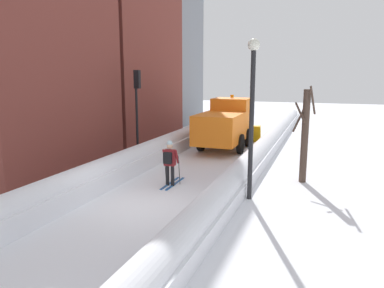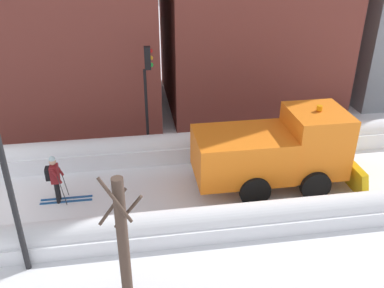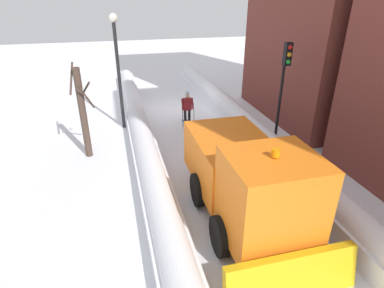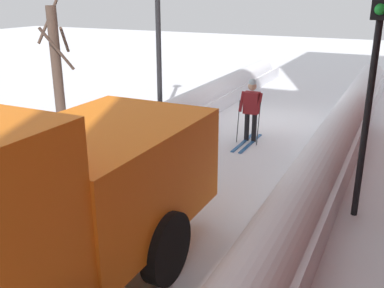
{
  "view_description": "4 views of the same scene",
  "coord_description": "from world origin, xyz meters",
  "px_view_note": "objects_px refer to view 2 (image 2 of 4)",
  "views": [
    {
      "loc": [
        5.51,
        -10.28,
        4.29
      ],
      "look_at": [
        -0.39,
        5.74,
        1.04
      ],
      "focal_mm": 33.91,
      "sensor_mm": 36.0,
      "label": 1
    },
    {
      "loc": [
        12.77,
        5.1,
        8.67
      ],
      "look_at": [
        -0.75,
        7.22,
        1.53
      ],
      "focal_mm": 39.2,
      "sensor_mm": 36.0,
      "label": 2
    },
    {
      "loc": [
        3.5,
        17.3,
        6.35
      ],
      "look_at": [
        0.81,
        6.76,
        1.04
      ],
      "focal_mm": 29.47,
      "sensor_mm": 36.0,
      "label": 3
    },
    {
      "loc": [
        -3.84,
        13.93,
        4.06
      ],
      "look_at": [
        -0.17,
        6.4,
        1.17
      ],
      "focal_mm": 41.16,
      "sensor_mm": 36.0,
      "label": 4
    }
  ],
  "objects_px": {
    "bare_tree_near": "(123,242)",
    "plow_truck": "(277,150)",
    "skier": "(55,177)",
    "traffic_light_pole": "(148,81)",
    "street_lamp": "(4,164)"
  },
  "relations": [
    {
      "from": "bare_tree_near",
      "to": "plow_truck",
      "type": "bearing_deg",
      "value": 130.43
    },
    {
      "from": "skier",
      "to": "traffic_light_pole",
      "type": "relative_size",
      "value": 0.4
    },
    {
      "from": "traffic_light_pole",
      "to": "bare_tree_near",
      "type": "xyz_separation_m",
      "value": [
        8.13,
        -1.15,
        -1.22
      ]
    },
    {
      "from": "plow_truck",
      "to": "skier",
      "type": "relative_size",
      "value": 3.31
    },
    {
      "from": "traffic_light_pole",
      "to": "street_lamp",
      "type": "height_order",
      "value": "street_lamp"
    },
    {
      "from": "traffic_light_pole",
      "to": "plow_truck",
      "type": "bearing_deg",
      "value": 52.26
    },
    {
      "from": "street_lamp",
      "to": "bare_tree_near",
      "type": "height_order",
      "value": "street_lamp"
    },
    {
      "from": "plow_truck",
      "to": "skier",
      "type": "bearing_deg",
      "value": -91.0
    },
    {
      "from": "plow_truck",
      "to": "street_lamp",
      "type": "height_order",
      "value": "street_lamp"
    },
    {
      "from": "skier",
      "to": "bare_tree_near",
      "type": "bearing_deg",
      "value": 25.74
    },
    {
      "from": "skier",
      "to": "bare_tree_near",
      "type": "height_order",
      "value": "bare_tree_near"
    },
    {
      "from": "plow_truck",
      "to": "bare_tree_near",
      "type": "distance_m",
      "value": 7.31
    },
    {
      "from": "skier",
      "to": "traffic_light_pole",
      "type": "xyz_separation_m",
      "value": [
        -3.27,
        3.49,
        2.18
      ]
    },
    {
      "from": "skier",
      "to": "traffic_light_pole",
      "type": "height_order",
      "value": "traffic_light_pole"
    },
    {
      "from": "traffic_light_pole",
      "to": "bare_tree_near",
      "type": "relative_size",
      "value": 1.16
    }
  ]
}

